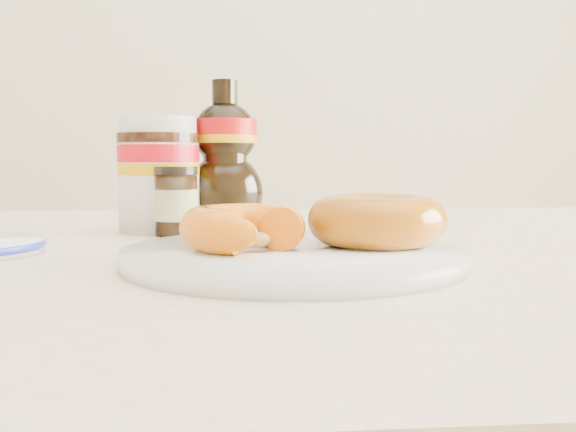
{
  "coord_description": "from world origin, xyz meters",
  "views": [
    {
      "loc": [
        -0.01,
        -0.54,
        0.83
      ],
      "look_at": [
        0.04,
        0.02,
        0.79
      ],
      "focal_mm": 40.0,
      "sensor_mm": 36.0,
      "label": 1
    }
  ],
  "objects": [
    {
      "name": "donut_bitten",
      "position": [
        -0.0,
        -0.04,
        0.78
      ],
      "size": [
        0.13,
        0.13,
        0.03
      ],
      "primitive_type": "torus",
      "rotation": [
        0.0,
        0.0,
        -0.35
      ],
      "color": "orange",
      "rests_on": "plate"
    },
    {
      "name": "plate",
      "position": [
        0.04,
        -0.03,
        0.76
      ],
      "size": [
        0.28,
        0.28,
        0.01
      ],
      "color": "white",
      "rests_on": "dining_table"
    },
    {
      "name": "dining_table",
      "position": [
        0.0,
        0.1,
        0.67
      ],
      "size": [
        1.4,
        0.9,
        0.75
      ],
      "color": "#FFE5C2",
      "rests_on": "ground"
    },
    {
      "name": "syrup_bottle",
      "position": [
        -0.02,
        0.26,
        0.84
      ],
      "size": [
        0.11,
        0.1,
        0.18
      ],
      "primitive_type": null,
      "rotation": [
        0.0,
        0.0,
        -0.22
      ],
      "color": "black",
      "rests_on": "dining_table"
    },
    {
      "name": "nutella_jar",
      "position": [
        -0.1,
        0.22,
        0.82
      ],
      "size": [
        0.09,
        0.09,
        0.13
      ],
      "rotation": [
        0.0,
        0.0,
        0.07
      ],
      "color": "white",
      "rests_on": "dining_table"
    },
    {
      "name": "dark_jar",
      "position": [
        -0.07,
        0.18,
        0.79
      ],
      "size": [
        0.05,
        0.05,
        0.08
      ],
      "rotation": [
        0.0,
        0.0,
        -0.35
      ],
      "color": "black",
      "rests_on": "dining_table"
    },
    {
      "name": "donut_whole",
      "position": [
        0.11,
        -0.02,
        0.78
      ],
      "size": [
        0.14,
        0.14,
        0.04
      ],
      "primitive_type": "torus",
      "rotation": [
        0.0,
        0.0,
        0.27
      ],
      "color": "#9D4C0A",
      "rests_on": "plate"
    }
  ]
}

